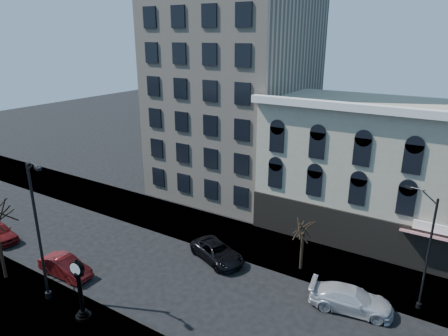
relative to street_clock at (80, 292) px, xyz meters
The scene contains 11 objects.
ground 7.19m from the street_clock, 73.66° to the left, with size 160.00×160.00×0.00m, color black.
sidewalk_far 14.87m from the street_clock, 82.45° to the left, with size 160.00×6.00×0.12m, color gray.
cream_tower 31.05m from the street_clock, 99.31° to the left, with size 15.90×15.40×42.50m.
victorian_row 26.75m from the street_clock, 58.22° to the left, with size 22.60×11.19×12.50m.
street_clock is the anchor object (origin of this frame).
street_lamp_near 6.56m from the street_clock, behind, with size 2.62×0.94×10.29m.
street_lamp_far 22.04m from the street_clock, 36.37° to the left, with size 2.05×0.97×8.32m.
bare_tree_far 16.13m from the street_clock, 53.49° to the left, with size 2.84×2.84×4.87m.
car_near_b 6.03m from the street_clock, 153.25° to the left, with size 1.56×4.49×1.48m, color maroon.
car_far_a 11.19m from the street_clock, 72.77° to the left, with size 2.38×5.16×1.43m, color black.
car_far_b 17.47m from the street_clock, 35.80° to the left, with size 2.19×5.39×1.56m, color silver.
Camera 1 is at (16.98, -19.70, 17.35)m, focal length 32.00 mm.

